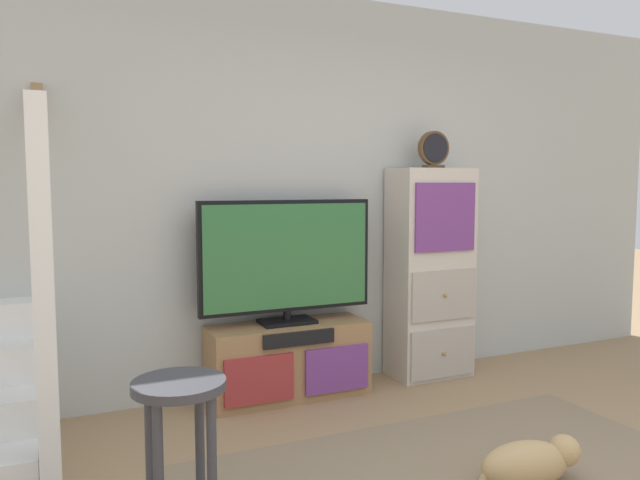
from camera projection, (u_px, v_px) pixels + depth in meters
name	position (u px, v px, depth m)	size (l,w,h in m)	color
back_wall	(314.00, 193.00, 4.28)	(6.40, 0.12, 2.70)	#B2B7B2
media_console	(289.00, 361.00, 4.01)	(1.06, 0.38, 0.49)	#997047
television	(287.00, 258.00, 3.97)	(1.18, 0.22, 0.82)	black
side_cabinet	(430.00, 274.00, 4.43)	(0.58, 0.38, 1.52)	beige
desk_clock	(434.00, 150.00, 4.33)	(0.24, 0.08, 0.26)	#4C3823
bar_stool_near	(180.00, 429.00, 2.20)	(0.34, 0.34, 0.70)	#333338
dog	(530.00, 463.00, 2.83)	(0.54, 0.27, 0.23)	tan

